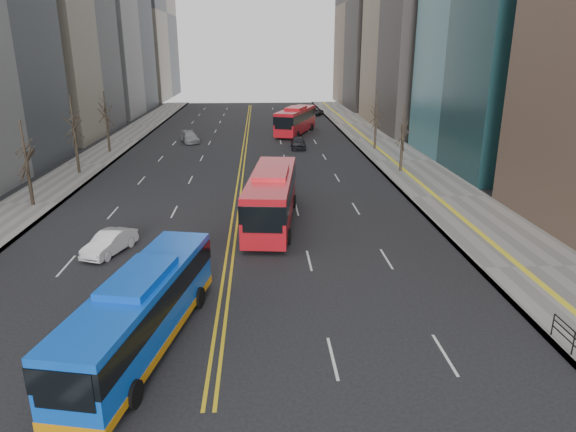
# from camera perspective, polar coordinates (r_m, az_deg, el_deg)

# --- Properties ---
(sidewalk_right) EXTENTS (7.00, 130.00, 0.15)m
(sidewalk_right) POSITION_cam_1_polar(r_m,az_deg,el_deg) (58.10, 12.52, 6.00)
(sidewalk_right) COLOR slate
(sidewalk_right) RESTS_ON ground
(sidewalk_left) EXTENTS (5.00, 130.00, 0.15)m
(sidewalk_left) POSITION_cam_1_polar(r_m,az_deg,el_deg) (58.92, -21.42, 5.34)
(sidewalk_left) COLOR slate
(sidewalk_left) RESTS_ON ground
(centerline) EXTENTS (0.55, 100.00, 0.01)m
(centerline) POSITION_cam_1_polar(r_m,az_deg,el_deg) (65.82, -4.84, 7.70)
(centerline) COLOR gold
(centerline) RESTS_ON ground
(street_trees) EXTENTS (35.20, 47.20, 7.60)m
(street_trees) POSITION_cam_1_polar(r_m,az_deg,el_deg) (45.72, -14.79, 8.75)
(street_trees) COLOR black
(street_trees) RESTS_ON ground
(blue_bus) EXTENTS (4.68, 11.68, 3.34)m
(blue_bus) POSITION_cam_1_polar(r_m,az_deg,el_deg) (22.09, -15.94, -9.89)
(blue_bus) COLOR blue
(blue_bus) RESTS_ON ground
(red_bus_near) EXTENTS (4.20, 12.52, 3.87)m
(red_bus_near) POSITION_cam_1_polar(r_m,az_deg,el_deg) (35.89, -1.85, 2.41)
(red_bus_near) COLOR red
(red_bus_near) RESTS_ON ground
(red_bus_far) EXTENTS (6.85, 12.54, 3.87)m
(red_bus_far) POSITION_cam_1_polar(r_m,az_deg,el_deg) (75.39, 0.87, 10.74)
(red_bus_far) COLOR red
(red_bus_far) RESTS_ON ground
(car_white) EXTENTS (2.76, 4.31, 1.34)m
(car_white) POSITION_cam_1_polar(r_m,az_deg,el_deg) (32.90, -19.21, -2.82)
(car_white) COLOR silver
(car_white) RESTS_ON ground
(car_dark_mid) EXTENTS (1.85, 4.39, 1.48)m
(car_dark_mid) POSITION_cam_1_polar(r_m,az_deg,el_deg) (64.22, 1.12, 8.16)
(car_dark_mid) COLOR black
(car_dark_mid) RESTS_ON ground
(car_silver) EXTENTS (3.18, 5.02, 1.36)m
(car_silver) POSITION_cam_1_polar(r_m,az_deg,el_deg) (69.67, -10.85, 8.58)
(car_silver) COLOR gray
(car_silver) RESTS_ON ground
(car_dark_far) EXTENTS (3.26, 4.33, 1.09)m
(car_dark_far) POSITION_cam_1_polar(r_m,az_deg,el_deg) (97.11, 3.16, 11.43)
(car_dark_far) COLOR black
(car_dark_far) RESTS_ON ground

